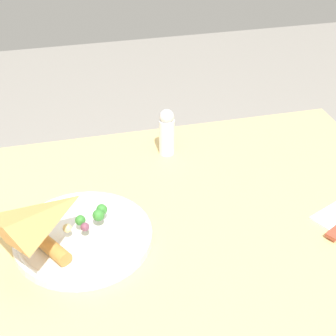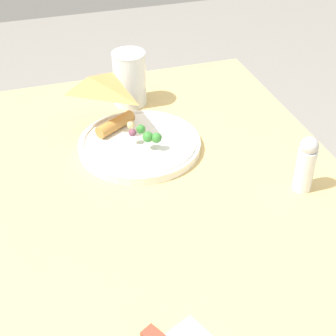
# 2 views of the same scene
# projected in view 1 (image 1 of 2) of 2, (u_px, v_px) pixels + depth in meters

# --- Properties ---
(dining_table) EXTENTS (0.94, 0.81, 0.75)m
(dining_table) POSITION_uv_depth(u_px,v_px,m) (180.00, 302.00, 0.92)
(dining_table) COLOR #DBB770
(dining_table) RESTS_ON ground_plane
(plate_pizza) EXTENTS (0.23, 0.23, 0.05)m
(plate_pizza) POSITION_uv_depth(u_px,v_px,m) (82.00, 234.00, 0.86)
(plate_pizza) COLOR white
(plate_pizza) RESTS_ON dining_table
(salt_shaker) EXTENTS (0.03, 0.03, 0.10)m
(salt_shaker) POSITION_uv_depth(u_px,v_px,m) (167.00, 132.00, 1.07)
(salt_shaker) COLOR white
(salt_shaker) RESTS_ON dining_table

